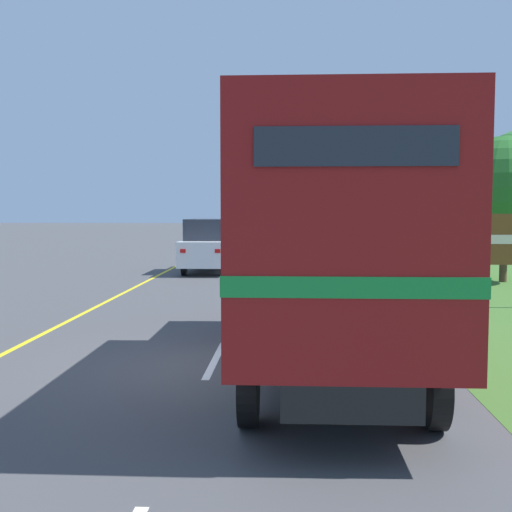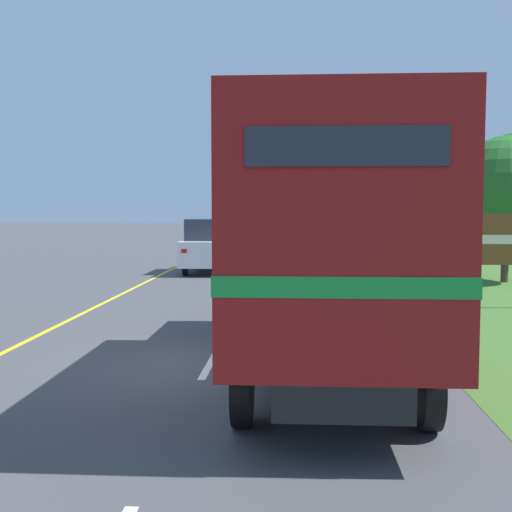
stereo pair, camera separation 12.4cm
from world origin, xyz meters
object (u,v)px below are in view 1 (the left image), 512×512
Objects in this scene: lead_car_white_ahead at (297,233)px; roadside_tree_far at (399,198)px; horse_trailer_truck at (329,239)px; highway_sign at (500,241)px; lead_car_white at (208,246)px; roadside_tree_near at (505,189)px.

roadside_tree_far reaches higher than lead_car_white_ahead.
highway_sign is (4.69, 6.74, -0.36)m from horse_trailer_truck.
highway_sign is (8.50, -8.75, 0.64)m from lead_car_white.
lead_car_white is 0.92× the size of roadside_tree_near.
horse_trailer_truck is 1.73× the size of roadside_tree_far.
horse_trailer_truck is at bearing -101.26° from roadside_tree_far.
highway_sign is at bearing -109.08° from roadside_tree_near.
roadside_tree_far is at bearing 90.84° from roadside_tree_near.
lead_car_white is at bearing 103.83° from horse_trailer_truck.
horse_trailer_truck is 1.99× the size of lead_car_white_ahead.
roadside_tree_near reaches higher than lead_car_white.
lead_car_white is 11.12m from roadside_tree_near.
horse_trailer_truck is 3.05× the size of highway_sign.
roadside_tree_near reaches higher than highway_sign.
highway_sign reaches higher than lead_car_white_ahead.
roadside_tree_near is (2.02, 5.83, 1.47)m from highway_sign.
lead_car_white_ahead is at bearing 109.62° from roadside_tree_near.
lead_car_white_ahead is 0.84× the size of roadside_tree_near.
highway_sign is (4.80, -24.96, 0.72)m from lead_car_white_ahead.
roadside_tree_far is at bearing 4.72° from lead_car_white_ahead.
lead_car_white is 19.74m from roadside_tree_far.
highway_sign is 0.57× the size of roadside_tree_far.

